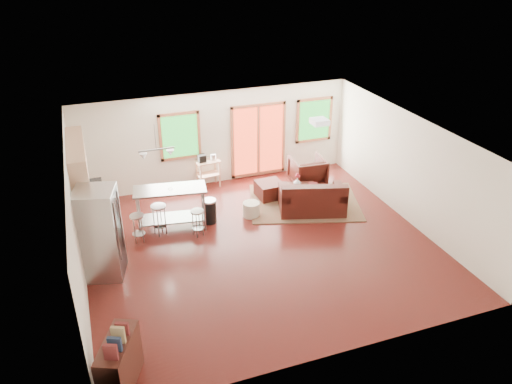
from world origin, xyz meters
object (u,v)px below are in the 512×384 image
object	(u,v)px
ottoman	(269,190)
kitchen_cart	(207,164)
rug	(304,202)
armchair	(308,170)
refrigerator	(100,234)
loveseat	(312,200)
island	(171,201)
coffee_table	(298,188)

from	to	relation	value
ottoman	kitchen_cart	bearing A→B (deg)	139.23
rug	armchair	xyz separation A→B (m)	(0.50, 0.91, 0.44)
armchair	ottoman	xyz separation A→B (m)	(-1.25, -0.32, -0.24)
refrigerator	kitchen_cart	distance (m)	4.39
loveseat	ottoman	world-z (taller)	loveseat
island	kitchen_cart	world-z (taller)	island
loveseat	armchair	size ratio (longest dim) A/B	1.98
ottoman	island	size ratio (longest dim) A/B	0.37
island	rug	bearing A→B (deg)	1.74
loveseat	island	xyz separation A→B (m)	(-3.44, 0.40, 0.38)
ottoman	island	bearing A→B (deg)	-165.69
refrigerator	armchair	bearing A→B (deg)	37.26
island	ottoman	bearing A→B (deg)	14.31
loveseat	armchair	xyz separation A→B (m)	(0.53, 1.42, 0.12)
coffee_table	island	bearing A→B (deg)	-174.26
armchair	refrigerator	distance (m)	6.10
loveseat	island	distance (m)	3.49
island	refrigerator	bearing A→B (deg)	-141.02
rug	ottoman	distance (m)	0.97
loveseat	ottoman	size ratio (longest dim) A/B	2.79
coffee_table	island	distance (m)	3.41
rug	coffee_table	bearing A→B (deg)	112.08
ottoman	refrigerator	xyz separation A→B (m)	(-4.36, -2.02, 0.74)
coffee_table	refrigerator	xyz separation A→B (m)	(-5.01, -1.67, 0.63)
rug	refrigerator	world-z (taller)	refrigerator
loveseat	ottoman	distance (m)	1.32
rug	kitchen_cart	world-z (taller)	kitchen_cart
loveseat	refrigerator	size ratio (longest dim) A/B	0.94
ottoman	island	world-z (taller)	island
ottoman	kitchen_cart	world-z (taller)	kitchen_cart
rug	loveseat	distance (m)	0.60
refrigerator	kitchen_cart	bearing A→B (deg)	61.46
rug	loveseat	size ratio (longest dim) A/B	1.53
refrigerator	island	world-z (taller)	refrigerator
ottoman	refrigerator	bearing A→B (deg)	-155.14
armchair	kitchen_cart	bearing A→B (deg)	-14.74
armchair	refrigerator	world-z (taller)	refrigerator
armchair	rug	bearing A→B (deg)	64.53
rug	loveseat	world-z (taller)	loveseat
coffee_table	armchair	distance (m)	0.91
rug	armchair	world-z (taller)	armchair
loveseat	kitchen_cart	xyz separation A→B (m)	(-2.09, 2.27, 0.32)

